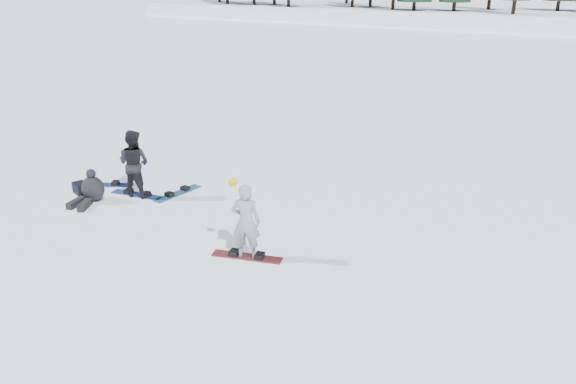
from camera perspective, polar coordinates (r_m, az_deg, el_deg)
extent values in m
plane|color=white|center=(12.45, -6.46, -5.26)|extent=(420.00, 420.00, 0.00)
cube|color=white|center=(64.68, 23.39, 14.22)|extent=(90.00, 14.00, 5.00)
ellipsoid|color=white|center=(195.61, 5.61, 16.07)|extent=(143.00, 110.00, 49.50)
ellipsoid|color=white|center=(264.24, -5.46, 17.40)|extent=(169.00, 130.00, 52.00)
imported|color=gray|center=(11.49, -4.30, -3.04)|extent=(0.69, 0.57, 1.64)
sphere|color=#ECB60C|center=(11.16, -5.62, 1.02)|extent=(0.18, 0.18, 0.18)
imported|color=black|center=(15.19, -15.37, 2.82)|extent=(0.95, 0.79, 1.79)
ellipsoid|color=black|center=(15.33, -19.20, 0.34)|extent=(0.75, 0.69, 0.65)
sphere|color=black|center=(15.19, -19.38, 1.76)|extent=(0.25, 0.25, 0.25)
cube|color=black|center=(15.03, -19.95, -1.26)|extent=(0.39, 0.59, 0.17)
cube|color=black|center=(15.25, -20.74, -1.04)|extent=(0.26, 0.59, 0.17)
cube|color=black|center=(16.01, -20.31, 0.36)|extent=(0.53, 0.44, 0.30)
cube|color=maroon|center=(11.85, -4.19, -6.58)|extent=(1.52, 0.64, 0.03)
cube|color=#1B4296|center=(15.48, -15.05, -0.26)|extent=(1.52, 0.45, 0.03)
cube|color=#1C689E|center=(15.32, -11.16, -0.14)|extent=(0.50, 1.52, 0.03)
cube|color=navy|center=(16.44, -18.01, 0.71)|extent=(1.47, 0.90, 0.03)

